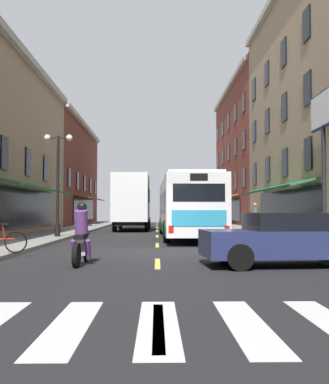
{
  "coord_description": "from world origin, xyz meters",
  "views": [
    {
      "loc": [
        -0.02,
        -15.66,
        1.42
      ],
      "look_at": [
        0.34,
        5.25,
        2.29
      ],
      "focal_mm": 42.11,
      "sensor_mm": 36.0,
      "label": 1
    }
  ],
  "objects_px": {
    "sedan_mid": "(290,238)",
    "pedestrian_mid": "(255,218)",
    "billboard_sign": "(323,128)",
    "sedan_near": "(140,218)",
    "motorcycle_rider": "(82,238)",
    "box_truck": "(132,203)",
    "transit_bus": "(186,207)",
    "street_lamp_twin": "(58,180)"
  },
  "relations": [
    {
      "from": "transit_bus",
      "to": "pedestrian_mid",
      "type": "xyz_separation_m",
      "value": [
        3.97,
        1.55,
        -0.61
      ]
    },
    {
      "from": "billboard_sign",
      "to": "box_truck",
      "type": "distance_m",
      "value": 16.61
    },
    {
      "from": "sedan_near",
      "to": "pedestrian_mid",
      "type": "xyz_separation_m",
      "value": [
        7.2,
        -19.31,
        0.3
      ]
    },
    {
      "from": "transit_bus",
      "to": "motorcycle_rider",
      "type": "distance_m",
      "value": 12.27
    },
    {
      "from": "sedan_mid",
      "to": "street_lamp_twin",
      "type": "height_order",
      "value": "street_lamp_twin"
    },
    {
      "from": "pedestrian_mid",
      "to": "street_lamp_twin",
      "type": "xyz_separation_m",
      "value": [
        -10.5,
        -2.6,
        1.95
      ]
    },
    {
      "from": "transit_bus",
      "to": "sedan_mid",
      "type": "height_order",
      "value": "transit_bus"
    },
    {
      "from": "sedan_near",
      "to": "sedan_mid",
      "type": "xyz_separation_m",
      "value": [
        5.12,
        -32.9,
        -0.02
      ]
    },
    {
      "from": "sedan_near",
      "to": "motorcycle_rider",
      "type": "height_order",
      "value": "motorcycle_rider"
    },
    {
      "from": "billboard_sign",
      "to": "box_truck",
      "type": "relative_size",
      "value": 0.81
    },
    {
      "from": "billboard_sign",
      "to": "sedan_mid",
      "type": "height_order",
      "value": "billboard_sign"
    },
    {
      "from": "box_truck",
      "to": "street_lamp_twin",
      "type": "bearing_deg",
      "value": -107.79
    },
    {
      "from": "box_truck",
      "to": "sedan_near",
      "type": "bearing_deg",
      "value": 89.54
    },
    {
      "from": "billboard_sign",
      "to": "transit_bus",
      "type": "distance_m",
      "value": 8.03
    },
    {
      "from": "pedestrian_mid",
      "to": "billboard_sign",
      "type": "bearing_deg",
      "value": 14.92
    },
    {
      "from": "transit_bus",
      "to": "pedestrian_mid",
      "type": "relative_size",
      "value": 7.07
    },
    {
      "from": "billboard_sign",
      "to": "street_lamp_twin",
      "type": "xyz_separation_m",
      "value": [
        -12.04,
        3.77,
        -1.95
      ]
    },
    {
      "from": "billboard_sign",
      "to": "motorcycle_rider",
      "type": "relative_size",
      "value": 3.07
    },
    {
      "from": "sedan_mid",
      "to": "motorcycle_rider",
      "type": "height_order",
      "value": "motorcycle_rider"
    },
    {
      "from": "sedan_near",
      "to": "street_lamp_twin",
      "type": "height_order",
      "value": "street_lamp_twin"
    },
    {
      "from": "box_truck",
      "to": "sedan_near",
      "type": "height_order",
      "value": "box_truck"
    },
    {
      "from": "box_truck",
      "to": "sedan_mid",
      "type": "bearing_deg",
      "value": -76.02
    },
    {
      "from": "transit_bus",
      "to": "box_truck",
      "type": "height_order",
      "value": "box_truck"
    },
    {
      "from": "transit_bus",
      "to": "box_truck",
      "type": "bearing_deg",
      "value": 110.41
    },
    {
      "from": "transit_bus",
      "to": "box_truck",
      "type": "xyz_separation_m",
      "value": [
        -3.32,
        8.93,
        0.37
      ]
    },
    {
      "from": "sedan_near",
      "to": "pedestrian_mid",
      "type": "height_order",
      "value": "pedestrian_mid"
    },
    {
      "from": "motorcycle_rider",
      "to": "street_lamp_twin",
      "type": "bearing_deg",
      "value": 105.65
    },
    {
      "from": "pedestrian_mid",
      "to": "street_lamp_twin",
      "type": "bearing_deg",
      "value": -74.73
    },
    {
      "from": "box_truck",
      "to": "sedan_mid",
      "type": "relative_size",
      "value": 1.71
    },
    {
      "from": "sedan_near",
      "to": "motorcycle_rider",
      "type": "distance_m",
      "value": 32.57
    },
    {
      "from": "sedan_mid",
      "to": "pedestrian_mid",
      "type": "height_order",
      "value": "pedestrian_mid"
    },
    {
      "from": "billboard_sign",
      "to": "sedan_near",
      "type": "height_order",
      "value": "billboard_sign"
    },
    {
      "from": "transit_bus",
      "to": "sedan_mid",
      "type": "bearing_deg",
      "value": -81.04
    },
    {
      "from": "box_truck",
      "to": "motorcycle_rider",
      "type": "bearing_deg",
      "value": -90.61
    },
    {
      "from": "transit_bus",
      "to": "street_lamp_twin",
      "type": "relative_size",
      "value": 2.38
    },
    {
      "from": "billboard_sign",
      "to": "box_truck",
      "type": "height_order",
      "value": "billboard_sign"
    },
    {
      "from": "box_truck",
      "to": "street_lamp_twin",
      "type": "height_order",
      "value": "street_lamp_twin"
    },
    {
      "from": "motorcycle_rider",
      "to": "pedestrian_mid",
      "type": "height_order",
      "value": "pedestrian_mid"
    },
    {
      "from": "motorcycle_rider",
      "to": "street_lamp_twin",
      "type": "height_order",
      "value": "street_lamp_twin"
    },
    {
      "from": "box_truck",
      "to": "pedestrian_mid",
      "type": "bearing_deg",
      "value": -45.34
    },
    {
      "from": "pedestrian_mid",
      "to": "sedan_mid",
      "type": "bearing_deg",
      "value": -7.33
    },
    {
      "from": "transit_bus",
      "to": "pedestrian_mid",
      "type": "distance_m",
      "value": 4.31
    }
  ]
}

